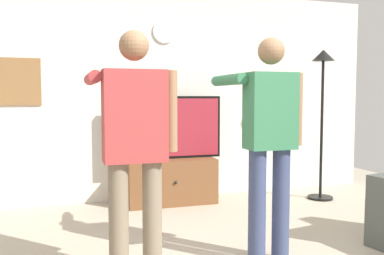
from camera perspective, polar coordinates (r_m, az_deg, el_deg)
back_wall at (r=5.45m, az=-6.27°, el=4.42°), size 6.40×0.10×2.70m
tv_stand at (r=5.27m, az=-2.91°, el=-7.28°), size 1.10×0.49×0.56m
television at (r=5.22m, az=-3.06°, el=0.01°), size 1.32×0.07×0.78m
wall_clock at (r=5.51m, az=-3.76°, el=12.90°), size 0.30×0.03×0.30m
framed_picture at (r=5.33m, az=-23.49°, el=5.76°), size 0.68×0.04×0.55m
floor_lamp at (r=5.64m, az=17.33°, el=4.52°), size 0.32×0.32×1.93m
person_standing_nearer_lamp at (r=2.97m, az=-7.83°, el=-1.77°), size 0.62×0.78×1.78m
person_standing_nearer_couch at (r=3.37m, az=10.45°, el=-1.24°), size 0.56×0.78×1.79m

